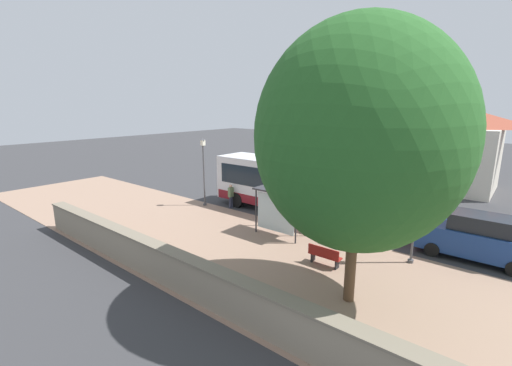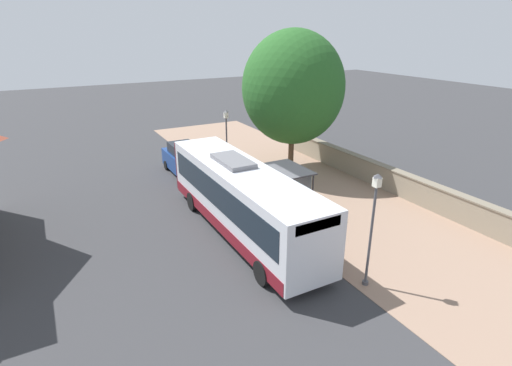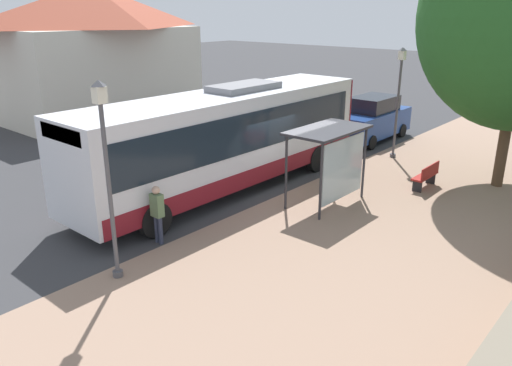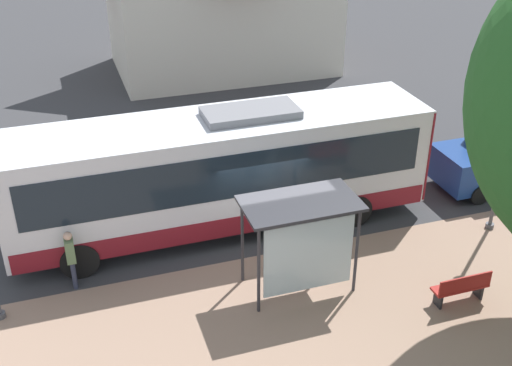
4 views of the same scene
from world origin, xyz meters
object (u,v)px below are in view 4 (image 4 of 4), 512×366
(bus, at_px, (221,169))
(bus_shelter, at_px, (302,221))
(pedestrian, at_px, (71,255))
(parked_car_behind_bus, at_px, (507,156))
(bench, at_px, (461,288))
(street_lamp_far, at_px, (506,145))

(bus, height_order, bus_shelter, bus)
(pedestrian, bearing_deg, parked_car_behind_bus, -85.04)
(bus_shelter, distance_m, parked_car_behind_bus, 8.99)
(parked_car_behind_bus, bearing_deg, bus, 87.53)
(bus_shelter, bearing_deg, pedestrian, 70.42)
(parked_car_behind_bus, bearing_deg, bench, 134.74)
(bus, height_order, parked_car_behind_bus, bus)
(bus, bearing_deg, pedestrian, 110.23)
(bus, relative_size, bus_shelter, 4.20)
(bus_shelter, height_order, bench, bus_shelter)
(bus, xyz_separation_m, bus_shelter, (-3.50, -1.02, 0.19))
(bus, distance_m, pedestrian, 4.71)
(pedestrian, height_order, parked_car_behind_bus, parked_car_behind_bus)
(bench, xyz_separation_m, street_lamp_far, (2.62, -2.80, 2.21))
(bus_shelter, bearing_deg, bus, 16.25)
(pedestrian, xyz_separation_m, parked_car_behind_bus, (1.19, -13.73, 0.06))
(bus, height_order, street_lamp_far, street_lamp_far)
(pedestrian, bearing_deg, bus_shelter, -109.58)
(bus, distance_m, street_lamp_far, 7.82)
(bus_shelter, distance_m, street_lamp_far, 6.39)
(bus_shelter, relative_size, street_lamp_far, 0.62)
(pedestrian, distance_m, bench, 9.59)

